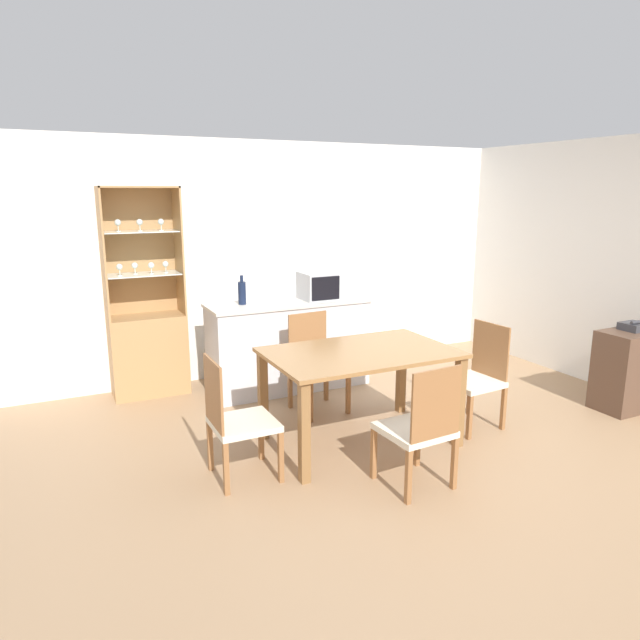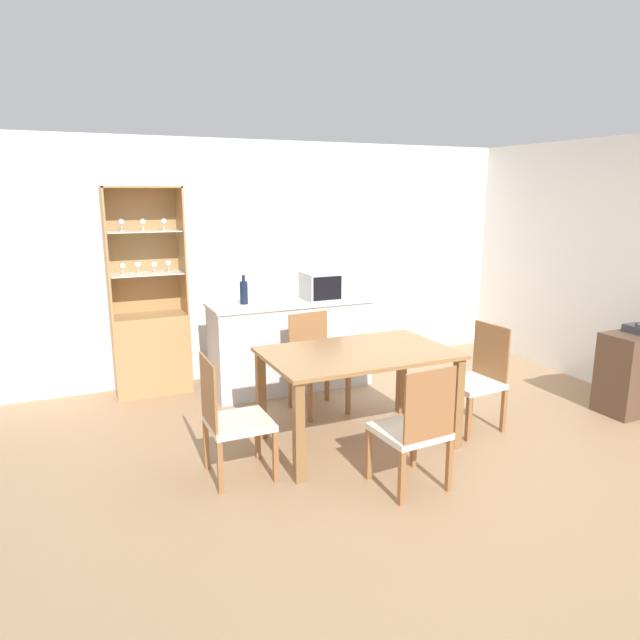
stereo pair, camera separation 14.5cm
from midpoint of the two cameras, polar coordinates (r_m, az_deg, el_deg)
The scene contains 13 objects.
ground_plane at distance 4.68m, azimuth 12.11°, elevation -13.07°, with size 18.00×18.00×0.00m, color #A37F5B.
wall_back at distance 6.55m, azimuth -1.09°, elevation 6.27°, with size 6.80×0.06×2.55m.
kitchen_counter at distance 5.92m, azimuth -2.22°, elevation -2.48°, with size 1.67×0.56×0.92m.
display_cabinet at distance 6.00m, azimuth -15.94°, elevation -1.54°, with size 0.73×0.40×2.06m.
dining_table at distance 4.57m, azimuth 4.71°, elevation -4.50°, with size 1.48×0.95×0.78m.
dining_chair_side_left_near at distance 4.13m, azimuth -7.79°, elevation -9.83°, with size 0.44×0.44×0.90m.
dining_chair_head_far at distance 5.33m, azimuth 0.39°, elevation -4.46°, with size 0.47×0.47×0.90m.
dining_chair_head_near at distance 4.01m, azimuth 10.40°, elevation -10.68°, with size 0.46×0.46×0.90m.
dining_chair_side_right_near at distance 5.13m, azimuth 16.10°, elevation -5.69°, with size 0.47×0.47×0.90m.
microwave at distance 5.93m, azimuth 1.33°, elevation 3.48°, with size 0.49×0.36×0.28m.
wine_bottle at distance 5.70m, azimuth -6.90°, elevation 2.80°, with size 0.08×0.08×0.29m.
side_cabinet at distance 6.08m, azimuth 29.58°, elevation -4.61°, with size 0.64×0.38×0.75m.
telephone at distance 6.01m, azimuth 29.93°, elevation -0.73°, with size 0.22×0.20×0.10m.
Camera 2 is at (-2.50, -3.39, 2.02)m, focal length 32.00 mm.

